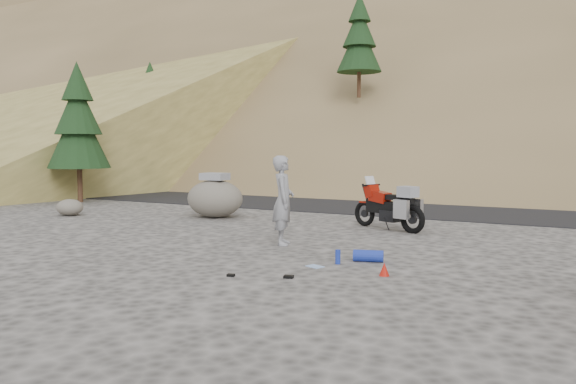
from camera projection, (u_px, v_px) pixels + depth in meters
ground at (287, 247)px, 11.14m from camera, size 140.00×140.00×0.00m
road at (414, 206)px, 19.03m from camera, size 120.00×7.00×0.05m
hillside at (525, 37)px, 46.08m from camera, size 120.00×73.00×46.72m
conifer_verge at (78, 122)px, 20.10m from camera, size 2.20×2.20×5.04m
motorcycle at (391, 207)px, 13.38m from camera, size 2.04×1.09×1.29m
man at (283, 245)px, 11.42m from camera, size 0.68×0.78×1.81m
boulder at (215, 198)px, 15.82m from camera, size 1.82×1.62×1.24m
small_rock at (70, 207)px, 16.27m from camera, size 0.99×0.94×0.48m
gear_blue_mat at (368, 256)px, 9.69m from camera, size 0.55×0.34×0.21m
gear_bottle at (338, 257)px, 9.50m from camera, size 0.11×0.11×0.24m
gear_funnel at (384, 269)px, 8.63m from camera, size 0.21×0.21×0.21m
gear_glove_a at (289, 277)px, 8.48m from camera, size 0.17×0.14×0.04m
gear_glove_b at (231, 275)px, 8.59m from camera, size 0.13×0.11×0.04m
gear_blue_cloth at (315, 266)px, 9.29m from camera, size 0.33×0.28×0.01m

